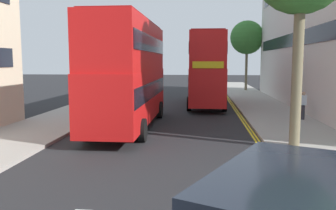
% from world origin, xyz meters
% --- Properties ---
extents(sidewalk_right, '(4.00, 80.00, 0.14)m').
position_xyz_m(sidewalk_right, '(6.50, 16.00, 0.07)').
color(sidewalk_right, '#9E9991').
rests_on(sidewalk_right, ground).
extents(sidewalk_left, '(4.00, 80.00, 0.14)m').
position_xyz_m(sidewalk_left, '(-6.50, 16.00, 0.07)').
color(sidewalk_left, '#9E9991').
rests_on(sidewalk_left, ground).
extents(kerb_line_outer, '(0.10, 56.00, 0.01)m').
position_xyz_m(kerb_line_outer, '(4.40, 14.00, 0.00)').
color(kerb_line_outer, yellow).
rests_on(kerb_line_outer, ground).
extents(kerb_line_inner, '(0.10, 56.00, 0.01)m').
position_xyz_m(kerb_line_inner, '(4.24, 14.00, 0.00)').
color(kerb_line_inner, yellow).
rests_on(kerb_line_inner, ground).
extents(double_decker_bus_away, '(2.81, 10.81, 5.64)m').
position_xyz_m(double_decker_bus_away, '(-2.00, 15.60, 3.03)').
color(double_decker_bus_away, red).
rests_on(double_decker_bus_away, ground).
extents(double_decker_bus_oncoming, '(2.88, 10.83, 5.64)m').
position_xyz_m(double_decker_bus_oncoming, '(2.16, 25.63, 3.03)').
color(double_decker_bus_oncoming, red).
rests_on(double_decker_bus_oncoming, ground).
extents(pedestrian_far, '(0.34, 0.22, 1.62)m').
position_xyz_m(pedestrian_far, '(7.74, 18.36, 0.99)').
color(pedestrian_far, '#2D2D38').
rests_on(pedestrian_far, sidewalk_right).
extents(street_tree_near, '(3.87, 3.87, 8.05)m').
position_xyz_m(street_tree_near, '(7.00, 39.77, 6.23)').
color(street_tree_near, '#6B6047').
rests_on(street_tree_near, sidewalk_right).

